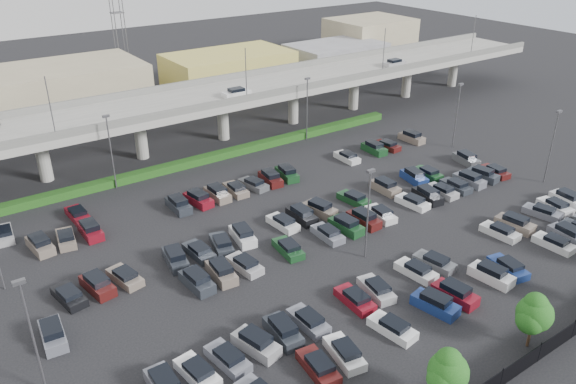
{
  "coord_description": "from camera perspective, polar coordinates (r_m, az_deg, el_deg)",
  "views": [
    {
      "loc": [
        -36.1,
        -45.12,
        33.03
      ],
      "look_at": [
        -0.04,
        6.39,
        2.0
      ],
      "focal_mm": 35.0,
      "sensor_mm": 36.0,
      "label": 1
    }
  ],
  "objects": [
    {
      "name": "distant_buildings",
      "position": [
        121.0,
        -10.51,
        11.83
      ],
      "size": [
        138.0,
        24.0,
        9.0
      ],
      "color": "gray",
      "rests_on": "ground"
    },
    {
      "name": "parked_cars",
      "position": [
        63.48,
        4.54,
        -4.51
      ],
      "size": [
        63.13,
        41.61,
        1.67
      ],
      "color": "black",
      "rests_on": "ground"
    },
    {
      "name": "overpass",
      "position": [
        88.94,
        -9.73,
        8.85
      ],
      "size": [
        150.0,
        13.0,
        15.8
      ],
      "color": "gray",
      "rests_on": "ground"
    },
    {
      "name": "hedge",
      "position": [
        85.29,
        -7.18,
        3.67
      ],
      "size": [
        66.0,
        1.6,
        1.1
      ],
      "primitive_type": "cube",
      "color": "#1B4113",
      "rests_on": "ground"
    },
    {
      "name": "tree_row",
      "position": [
        50.7,
        23.12,
        -11.82
      ],
      "size": [
        65.07,
        3.66,
        5.94
      ],
      "color": "#332316",
      "rests_on": "ground"
    },
    {
      "name": "comm_tower",
      "position": [
        126.89,
        -17.02,
        17.3
      ],
      "size": [
        2.4,
        2.4,
        30.0
      ],
      "color": "#535258",
      "rests_on": "ground"
    },
    {
      "name": "light_poles",
      "position": [
        62.93,
        -0.75,
        1.07
      ],
      "size": [
        66.9,
        48.38,
        10.3
      ],
      "color": "#535258",
      "rests_on": "ground"
    },
    {
      "name": "ground",
      "position": [
        66.56,
        3.19,
        -3.53
      ],
      "size": [
        280.0,
        280.0,
        0.0
      ],
      "primitive_type": "plane",
      "color": "black"
    },
    {
      "name": "fence",
      "position": [
        51.23,
        23.5,
        -15.23
      ],
      "size": [
        70.0,
        0.1,
        2.0
      ],
      "color": "black",
      "rests_on": "ground"
    }
  ]
}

